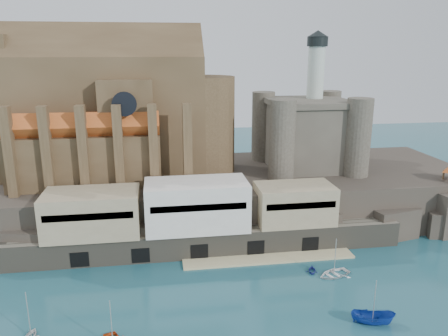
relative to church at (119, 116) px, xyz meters
The scene contains 8 objects.
ground 53.14m from the church, 60.03° to the right, with size 300.00×300.00×0.00m, color #1A4B58.
promontory 29.58m from the church, ahead, with size 100.00×36.00×10.00m.
quay 28.37m from the church, 53.41° to the right, with size 70.00×12.00×13.05m.
church is the anchor object (origin of this frame).
castle_keep 40.39m from the church, ahead, with size 21.20×21.20×29.30m.
boat_2 60.51m from the church, 51.39° to the right, with size 2.16×2.22×5.75m, color #13389B.
boat_6 51.80m from the church, 41.42° to the right, with size 4.03×1.17×5.64m, color white.
boat_7 48.75m from the church, 42.55° to the right, with size 2.37×1.45×2.75m, color navy.
Camera 1 is at (-16.20, -49.32, 35.29)m, focal length 35.00 mm.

